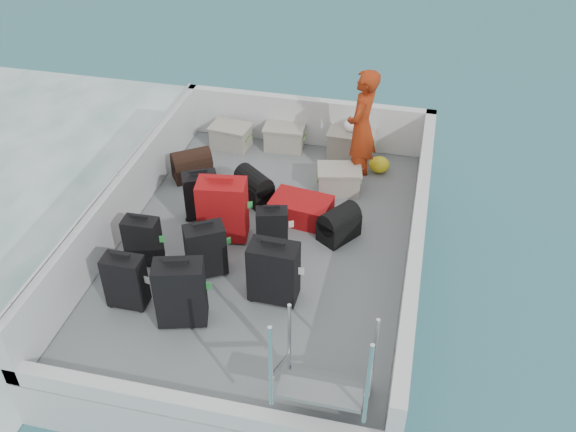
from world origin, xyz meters
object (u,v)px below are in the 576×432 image
at_px(suitcase_4, 206,251).
at_px(suitcase_5, 223,210).
at_px(crate_2, 351,144).
at_px(passenger, 362,128).
at_px(suitcase_7, 272,228).
at_px(suitcase_8, 301,209).
at_px(suitcase_1, 143,241).
at_px(suitcase_6, 274,273).
at_px(crate_0, 231,137).
at_px(suitcase_0, 126,282).
at_px(crate_3, 339,181).
at_px(crate_1, 284,138).
at_px(suitcase_2, 201,195).
at_px(suitcase_3, 181,294).

bearing_deg(suitcase_4, suitcase_5, 60.53).
distance_m(suitcase_5, crate_2, 2.48).
bearing_deg(passenger, suitcase_7, -13.73).
bearing_deg(passenger, suitcase_8, -16.95).
xyz_separation_m(suitcase_1, suitcase_4, (0.75, -0.03, 0.03)).
bearing_deg(suitcase_6, suitcase_7, 107.02).
relative_size(crate_0, crate_2, 0.85).
relative_size(suitcase_0, crate_3, 1.19).
height_order(suitcase_0, crate_1, suitcase_0).
bearing_deg(suitcase_6, suitcase_5, 134.97).
height_order(suitcase_1, suitcase_2, suitcase_2).
relative_size(suitcase_4, suitcase_6, 0.91).
xyz_separation_m(suitcase_2, suitcase_7, (0.99, -0.39, -0.04)).
height_order(suitcase_4, suitcase_5, suitcase_5).
bearing_deg(passenger, crate_1, -105.31).
height_order(suitcase_1, crate_2, suitcase_1).
bearing_deg(crate_1, suitcase_6, -78.76).
xyz_separation_m(suitcase_6, passenger, (0.55, 2.44, 0.44)).
height_order(suitcase_3, crate_1, suitcase_3).
height_order(suitcase_0, crate_0, suitcase_0).
distance_m(suitcase_0, crate_1, 3.59).
relative_size(suitcase_2, suitcase_3, 0.80).
bearing_deg(suitcase_5, suitcase_4, -97.10).
xyz_separation_m(suitcase_5, suitcase_6, (0.83, -0.87, -0.04)).
distance_m(suitcase_7, crate_2, 2.29).
distance_m(suitcase_6, crate_1, 3.10).
relative_size(suitcase_8, crate_1, 1.33).
xyz_separation_m(crate_0, passenger, (1.91, -0.45, 0.63)).
bearing_deg(suitcase_3, passenger, 49.92).
distance_m(suitcase_6, passenger, 2.54).
bearing_deg(crate_1, suitcase_2, -108.62).
distance_m(suitcase_7, crate_0, 2.36).
xyz_separation_m(suitcase_1, suitcase_8, (1.55, 1.18, -0.15)).
xyz_separation_m(suitcase_3, crate_2, (1.18, 3.57, -0.19)).
bearing_deg(suitcase_2, suitcase_1, -135.23).
xyz_separation_m(suitcase_1, crate_1, (0.96, 2.79, -0.13)).
distance_m(suitcase_2, suitcase_6, 1.72).
bearing_deg(suitcase_6, suitcase_0, -161.42).
relative_size(suitcase_3, crate_1, 1.39).
distance_m(suitcase_0, suitcase_8, 2.36).
bearing_deg(suitcase_3, suitcase_1, 118.41).
bearing_deg(suitcase_7, suitcase_0, -148.73).
relative_size(suitcase_4, crate_0, 1.22).
relative_size(suitcase_0, suitcase_7, 1.22).
xyz_separation_m(suitcase_7, crate_0, (-1.13, 2.06, -0.10)).
relative_size(suitcase_7, crate_0, 0.99).
xyz_separation_m(suitcase_1, suitcase_5, (0.74, 0.63, 0.09)).
xyz_separation_m(suitcase_0, suitcase_5, (0.63, 1.32, 0.07)).
relative_size(suitcase_1, crate_1, 1.08).
height_order(suitcase_1, suitcase_8, suitcase_1).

